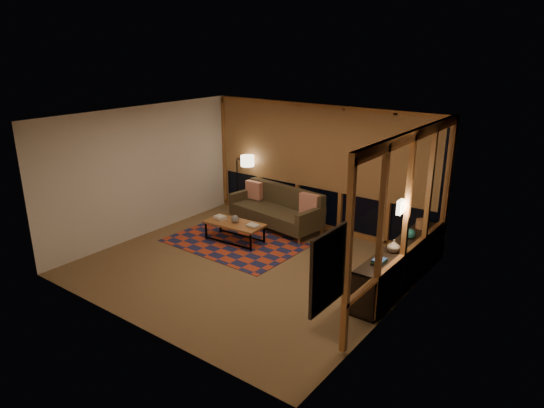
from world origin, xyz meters
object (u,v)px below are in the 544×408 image
Objects in this scene: sofa at (275,209)px; coffee_table at (235,232)px; floor_lamp at (237,183)px; bookshelf at (400,264)px.

sofa is 1.19m from coffee_table.
sofa is 1.40m from floor_lamp.
coffee_table is 3.45m from bookshelf.
floor_lamp is at bearing 165.62° from bookshelf.
bookshelf is (3.24, -0.88, -0.08)m from sofa.
coffee_table is at bearing -91.60° from sofa.
bookshelf reaches higher than coffee_table.
floor_lamp is (-1.15, 1.44, 0.52)m from coffee_table.
coffee_table is at bearing -175.56° from bookshelf.
coffee_table is 0.85× the size of floor_lamp.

